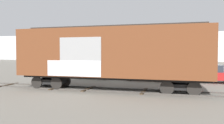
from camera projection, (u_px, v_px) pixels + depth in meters
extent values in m
plane|color=slate|center=(125.00, 91.00, 16.63)|extent=(260.00, 260.00, 0.00)
cube|color=#4C4742|center=(108.00, 91.00, 16.23)|extent=(60.00, 0.32, 0.08)
cube|color=#4C4742|center=(113.00, 88.00, 17.61)|extent=(60.00, 0.32, 0.08)
cube|color=#423323|center=(144.00, 91.00, 16.25)|extent=(0.25, 2.50, 0.07)
cube|color=#423323|center=(7.00, 85.00, 19.40)|extent=(0.25, 2.50, 0.07)
cube|color=#423323|center=(58.00, 87.00, 18.11)|extent=(0.25, 2.50, 0.07)
cube|color=#423323|center=(89.00, 89.00, 17.40)|extent=(0.25, 2.50, 0.07)
cube|color=brown|center=(111.00, 52.00, 16.80)|extent=(13.98, 3.07, 3.46)
cube|color=#2D2823|center=(111.00, 27.00, 16.73)|extent=(13.27, 0.45, 0.24)
cube|color=#999999|center=(80.00, 51.00, 15.82)|extent=(3.07, 0.04, 1.90)
cube|color=silver|center=(73.00, 68.00, 16.00)|extent=(4.05, 0.04, 1.10)
cube|color=black|center=(111.00, 77.00, 16.88)|extent=(13.69, 1.71, 0.20)
cube|color=black|center=(51.00, 81.00, 18.24)|extent=(2.10, 1.37, 0.36)
cylinder|color=black|center=(37.00, 82.00, 17.78)|extent=(0.92, 0.12, 0.92)
cylinder|color=black|center=(47.00, 80.00, 19.16)|extent=(0.92, 0.12, 0.92)
cylinder|color=black|center=(56.00, 83.00, 17.31)|extent=(0.92, 0.12, 0.92)
cylinder|color=black|center=(65.00, 81.00, 18.70)|extent=(0.92, 0.12, 0.92)
cube|color=black|center=(180.00, 86.00, 15.56)|extent=(2.10, 1.37, 0.36)
cylinder|color=black|center=(167.00, 88.00, 15.11)|extent=(0.92, 0.12, 0.92)
cylinder|color=black|center=(168.00, 85.00, 16.49)|extent=(0.92, 0.12, 0.92)
cylinder|color=black|center=(194.00, 89.00, 14.64)|extent=(0.92, 0.12, 0.92)
cylinder|color=black|center=(193.00, 86.00, 16.03)|extent=(0.92, 0.12, 0.92)
cube|color=silver|center=(168.00, 48.00, 87.97)|extent=(157.76, 31.18, 9.11)
cube|color=#8C725B|center=(113.00, 32.00, 84.08)|extent=(4.79, 4.68, 2.03)
cube|color=#9E9384|center=(137.00, 30.00, 81.61)|extent=(5.90, 5.30, 3.21)
cone|color=#193D23|center=(183.00, 29.00, 78.90)|extent=(1.73, 1.73, 3.46)
cone|color=#193D23|center=(64.00, 31.00, 90.87)|extent=(2.00, 2.00, 3.99)
cube|color=#1E5933|center=(96.00, 72.00, 24.60)|extent=(4.40, 2.36, 0.72)
cube|color=#2D333D|center=(95.00, 66.00, 24.64)|extent=(2.17, 1.86, 0.62)
cylinder|color=black|center=(111.00, 75.00, 24.80)|extent=(0.66, 0.31, 0.64)
cylinder|color=black|center=(105.00, 77.00, 23.27)|extent=(0.66, 0.31, 0.64)
cylinder|color=black|center=(89.00, 74.00, 25.97)|extent=(0.66, 0.31, 0.64)
cylinder|color=black|center=(81.00, 76.00, 24.44)|extent=(0.66, 0.31, 0.64)
cube|color=#9E8966|center=(149.00, 74.00, 22.51)|extent=(4.88, 2.11, 0.62)
cube|color=#2D333D|center=(147.00, 68.00, 22.56)|extent=(2.18, 1.71, 0.68)
cylinder|color=black|center=(167.00, 77.00, 22.70)|extent=(0.66, 0.27, 0.64)
cylinder|color=black|center=(165.00, 79.00, 21.19)|extent=(0.66, 0.27, 0.64)
cylinder|color=black|center=(135.00, 76.00, 23.86)|extent=(0.66, 0.27, 0.64)
cylinder|color=black|center=(131.00, 78.00, 22.35)|extent=(0.66, 0.27, 0.64)
cube|color=#B21E1E|center=(212.00, 76.00, 20.96)|extent=(4.13, 1.98, 0.70)
cube|color=#2D333D|center=(209.00, 68.00, 20.99)|extent=(2.14, 1.72, 0.64)
cylinder|color=black|center=(195.00, 78.00, 22.14)|extent=(0.65, 0.25, 0.64)
cylinder|color=black|center=(197.00, 80.00, 20.47)|extent=(0.65, 0.25, 0.64)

